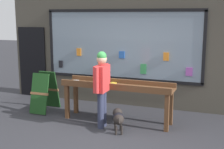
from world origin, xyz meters
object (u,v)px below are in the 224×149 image
(small_dog, at_px, (118,118))
(sandwich_board_sign, at_px, (45,91))
(person_browsing, at_px, (102,83))
(display_table_main, at_px, (117,89))

(small_dog, bearing_deg, sandwich_board_sign, 47.50)
(sandwich_board_sign, bearing_deg, person_browsing, -18.45)
(person_browsing, relative_size, sandwich_board_sign, 1.69)
(display_table_main, relative_size, person_browsing, 1.55)
(display_table_main, height_order, person_browsing, person_browsing)
(display_table_main, height_order, small_dog, display_table_main)
(display_table_main, relative_size, sandwich_board_sign, 2.61)
(small_dog, height_order, sandwich_board_sign, sandwich_board_sign)
(person_browsing, bearing_deg, sandwich_board_sign, 71.18)
(display_table_main, xyz_separation_m, person_browsing, (-0.19, -0.47, 0.22))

